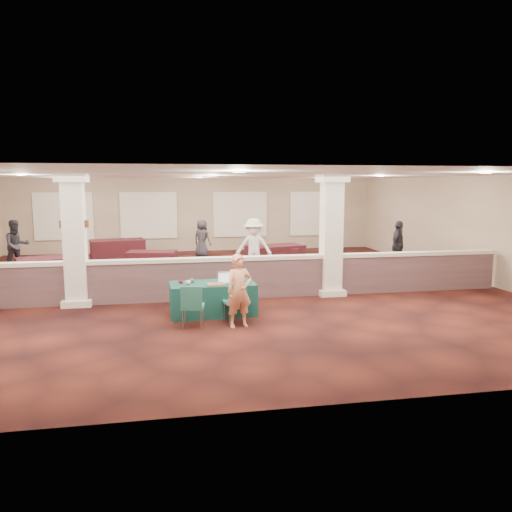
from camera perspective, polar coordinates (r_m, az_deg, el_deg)
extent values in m
plane|color=#4B1B12|center=(14.47, -4.86, -3.58)|extent=(16.00, 16.00, 0.00)
cube|color=gray|center=(22.18, -6.97, 4.69)|extent=(16.00, 0.04, 3.20)
cube|color=gray|center=(6.40, 2.10, -4.09)|extent=(16.00, 0.04, 3.20)
cube|color=gray|center=(16.98, 23.06, 3.00)|extent=(0.04, 16.00, 3.20)
cube|color=silver|center=(14.17, -5.02, 9.19)|extent=(16.00, 16.00, 0.02)
cube|color=#513737|center=(12.91, -4.23, -2.76)|extent=(15.60, 0.20, 1.00)
cube|color=beige|center=(12.82, -4.25, -0.35)|extent=(15.60, 0.28, 0.10)
cube|color=white|center=(12.85, -19.99, 1.67)|extent=(0.50, 0.50, 3.20)
cube|color=white|center=(13.10, -19.66, -4.95)|extent=(0.70, 0.70, 0.16)
cube|color=white|center=(12.78, -20.33, 8.36)|extent=(0.72, 0.72, 0.20)
cube|color=white|center=(13.41, 8.58, 2.33)|extent=(0.50, 0.50, 3.20)
cube|color=white|center=(13.64, 8.45, -4.03)|extent=(0.70, 0.70, 0.16)
cube|color=white|center=(13.34, 8.72, 8.75)|extent=(0.72, 0.72, 0.20)
cylinder|color=brown|center=(12.86, -21.31, 3.40)|extent=(0.12, 0.12, 0.18)
cylinder|color=white|center=(12.86, -21.31, 3.40)|extent=(0.09, 0.09, 0.10)
cylinder|color=brown|center=(12.77, -18.84, 3.49)|extent=(0.12, 0.12, 0.18)
cylinder|color=white|center=(12.77, -18.84, 3.49)|extent=(0.09, 0.09, 0.10)
cube|color=#0D3129|center=(11.45, -4.98, -4.88)|extent=(1.95, 1.03, 0.74)
cube|color=#21605F|center=(10.85, -2.44, -5.31)|extent=(0.51, 0.51, 0.06)
cube|color=#21605F|center=(10.62, -2.09, -4.32)|extent=(0.41, 0.13, 0.41)
cylinder|color=slate|center=(10.69, -3.01, -6.77)|extent=(0.03, 0.03, 0.39)
cylinder|color=slate|center=(10.80, -1.22, -6.59)|extent=(0.03, 0.03, 0.39)
cylinder|color=slate|center=(11.01, -3.62, -6.32)|extent=(0.03, 0.03, 0.39)
cylinder|color=slate|center=(11.13, -1.88, -6.16)|extent=(0.03, 0.03, 0.39)
cube|color=#21605F|center=(10.46, -7.25, -5.76)|extent=(0.52, 0.52, 0.06)
cube|color=#21605F|center=(10.20, -7.40, -4.69)|extent=(0.44, 0.12, 0.44)
cylinder|color=slate|center=(10.36, -8.38, -7.27)|extent=(0.03, 0.03, 0.42)
cylinder|color=slate|center=(10.32, -6.29, -7.30)|extent=(0.03, 0.03, 0.42)
cylinder|color=slate|center=(10.72, -8.12, -6.73)|extent=(0.03, 0.03, 0.42)
cylinder|color=slate|center=(10.68, -6.10, -6.76)|extent=(0.03, 0.03, 0.42)
imported|color=#D27C5B|center=(10.36, -1.93, -4.01)|extent=(0.62, 0.48, 1.53)
cube|color=black|center=(16.11, -22.17, -1.52)|extent=(2.18, 1.57, 0.80)
cube|color=black|center=(14.64, -10.10, -2.19)|extent=(1.87, 1.38, 0.68)
cube|color=black|center=(17.72, 2.22, -0.05)|extent=(2.18, 1.51, 0.80)
cube|color=black|center=(20.13, -15.52, 0.67)|extent=(2.16, 1.40, 0.81)
cube|color=black|center=(17.50, -11.80, -0.55)|extent=(1.76, 1.08, 0.67)
cube|color=black|center=(17.92, 2.08, -0.08)|extent=(1.98, 1.42, 0.72)
imported|color=black|center=(18.89, -25.69, 1.09)|extent=(0.96, 0.84, 1.74)
imported|color=beige|center=(16.21, -0.26, 1.04)|extent=(1.29, 0.85, 1.85)
imported|color=black|center=(17.56, 15.91, 1.08)|extent=(1.04, 1.07, 1.73)
imported|color=black|center=(20.34, -6.19, 2.01)|extent=(0.84, 0.78, 1.52)
cube|color=silver|center=(11.36, -3.46, -3.02)|extent=(0.34, 0.24, 0.02)
cube|color=silver|center=(11.45, -3.56, -2.33)|extent=(0.33, 0.02, 0.22)
cube|color=silver|center=(11.45, -3.55, -2.41)|extent=(0.30, 0.02, 0.19)
cube|color=#A9591B|center=(11.13, -4.58, -3.24)|extent=(0.41, 0.32, 0.03)
sphere|color=beige|center=(11.20, -7.75, -3.01)|extent=(0.11, 0.11, 0.11)
sphere|color=#5F1315|center=(11.34, -8.58, -2.91)|extent=(0.10, 0.10, 0.10)
sphere|color=#4A494E|center=(11.43, -7.35, -2.79)|extent=(0.10, 0.10, 0.10)
cube|color=red|center=(11.20, -1.49, -3.19)|extent=(0.12, 0.03, 0.01)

